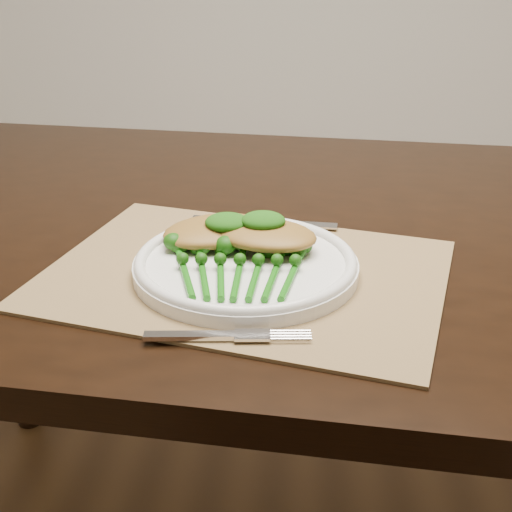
# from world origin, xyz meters

# --- Properties ---
(dining_table) EXTENTS (1.68, 1.05, 0.75)m
(dining_table) POSITION_xyz_m (0.15, 0.06, 0.38)
(dining_table) COLOR black
(dining_table) RESTS_ON ground
(placemat) EXTENTS (0.54, 0.45, 0.00)m
(placemat) POSITION_xyz_m (0.05, -0.12, 0.75)
(placemat) COLOR olive
(placemat) RESTS_ON dining_table
(dinner_plate) EXTENTS (0.27, 0.27, 0.02)m
(dinner_plate) POSITION_xyz_m (0.05, -0.12, 0.77)
(dinner_plate) COLOR white
(dinner_plate) RESTS_ON placemat
(knife) EXTENTS (0.20, 0.03, 0.01)m
(knife) POSITION_xyz_m (0.05, 0.03, 0.76)
(knife) COLOR silver
(knife) RESTS_ON placemat
(fork) EXTENTS (0.17, 0.03, 0.01)m
(fork) POSITION_xyz_m (0.06, -0.28, 0.76)
(fork) COLOR silver
(fork) RESTS_ON placemat
(chicken_fillet_left) EXTENTS (0.17, 0.15, 0.03)m
(chicken_fillet_left) POSITION_xyz_m (0.01, -0.07, 0.78)
(chicken_fillet_left) COLOR olive
(chicken_fillet_left) RESTS_ON dinner_plate
(chicken_fillet_right) EXTENTS (0.15, 0.13, 0.03)m
(chicken_fillet_right) POSITION_xyz_m (0.07, -0.09, 0.79)
(chicken_fillet_right) COLOR olive
(chicken_fillet_right) RESTS_ON dinner_plate
(pesto_dollop_left) EXTENTS (0.06, 0.05, 0.02)m
(pesto_dollop_left) POSITION_xyz_m (0.03, -0.08, 0.80)
(pesto_dollop_left) COLOR #104009
(pesto_dollop_left) RESTS_ON chicken_fillet_left
(pesto_dollop_right) EXTENTS (0.06, 0.05, 0.02)m
(pesto_dollop_right) POSITION_xyz_m (0.07, -0.08, 0.80)
(pesto_dollop_right) COLOR #104009
(pesto_dollop_right) RESTS_ON chicken_fillet_right
(broccolini_bundle) EXTENTS (0.15, 0.17, 0.04)m
(broccolini_bundle) POSITION_xyz_m (0.05, -0.17, 0.77)
(broccolini_bundle) COLOR #135F0C
(broccolini_bundle) RESTS_ON dinner_plate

